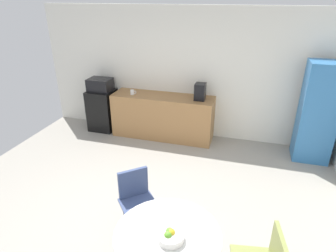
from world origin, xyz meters
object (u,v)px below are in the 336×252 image
at_px(round_table, 168,245).
at_px(coffee_maker, 200,92).
at_px(mini_fridge, 103,110).
at_px(microwave, 100,85).
at_px(fruit_bowl, 170,236).
at_px(mug_white, 132,92).
at_px(chair_navy, 136,195).
at_px(locker_cabinet, 318,113).

xyz_separation_m(round_table, coffee_maker, (-0.32, 3.32, 0.47)).
relative_size(mini_fridge, microwave, 1.86).
bearing_deg(round_table, microwave, 126.54).
xyz_separation_m(mini_fridge, fruit_bowl, (2.51, -3.39, 0.33)).
bearing_deg(mug_white, chair_navy, -66.92).
bearing_deg(fruit_bowl, chair_navy, 130.77).
distance_m(mini_fridge, microwave, 0.58).
bearing_deg(locker_cabinet, round_table, -118.96).
bearing_deg(locker_cabinet, mini_fridge, 178.65).
xyz_separation_m(chair_navy, fruit_bowl, (0.65, -0.76, 0.26)).
relative_size(microwave, mug_white, 3.72).
bearing_deg(microwave, chair_navy, -54.80).
relative_size(locker_cabinet, mug_white, 13.84).
distance_m(round_table, mug_white, 3.68).
relative_size(microwave, chair_navy, 0.58).
xyz_separation_m(locker_cabinet, round_table, (-1.78, -3.22, -0.31)).
distance_m(mini_fridge, fruit_bowl, 4.23).
relative_size(round_table, chair_navy, 1.22).
xyz_separation_m(round_table, mug_white, (-1.69, 3.24, 0.36)).
xyz_separation_m(fruit_bowl, mug_white, (-1.74, 3.30, 0.17)).
relative_size(microwave, coffee_maker, 1.50).
relative_size(mini_fridge, locker_cabinet, 0.50).
distance_m(mini_fridge, round_table, 4.14).
bearing_deg(round_table, fruit_bowl, -54.52).
bearing_deg(microwave, coffee_maker, 0.00).
bearing_deg(mini_fridge, microwave, 0.00).
bearing_deg(round_table, mini_fridge, 126.54).
bearing_deg(microwave, mug_white, -6.17).
bearing_deg(mini_fridge, chair_navy, -54.80).
distance_m(fruit_bowl, coffee_maker, 3.42).
distance_m(chair_navy, mug_white, 2.80).
distance_m(microwave, fruit_bowl, 4.22).
height_order(microwave, fruit_bowl, microwave).
distance_m(locker_cabinet, mug_white, 3.48).
bearing_deg(microwave, round_table, -53.46).
height_order(mini_fridge, round_table, mini_fridge).
distance_m(microwave, coffee_maker, 2.15).
bearing_deg(fruit_bowl, mug_white, 117.76).
height_order(chair_navy, coffee_maker, coffee_maker).
relative_size(mini_fridge, mug_white, 6.91).
height_order(locker_cabinet, coffee_maker, locker_cabinet).
height_order(microwave, coffee_maker, coffee_maker).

